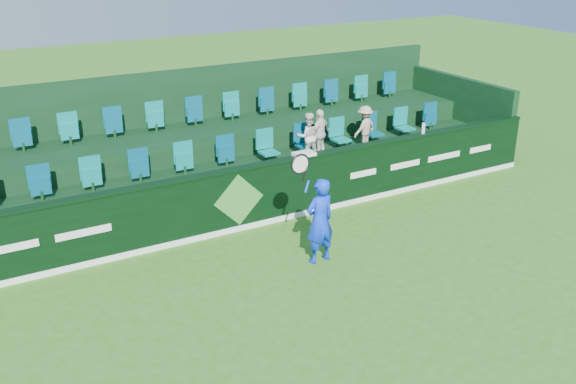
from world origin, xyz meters
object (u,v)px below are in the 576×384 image
spectator_left (308,136)px  spectator_right (365,127)px  tennis_player (319,220)px  spectator_middle (320,133)px  towel (304,154)px  drinks_bottle (423,128)px

spectator_left → spectator_right: (1.61, 0.00, -0.02)m
tennis_player → spectator_left: (1.65, 3.14, 0.51)m
spectator_middle → spectator_right: bearing=155.6°
spectator_right → towel: 2.64m
tennis_player → drinks_bottle: size_ratio=9.13×
tennis_player → towel: tennis_player is taller
drinks_bottle → tennis_player: bearing=-154.0°
spectator_middle → towel: 1.58m
spectator_left → spectator_middle: spectator_middle is taller
spectator_middle → towel: bearing=20.7°
spectator_right → spectator_middle: bearing=-16.4°
spectator_middle → towel: (-1.11, -1.12, 0.01)m
tennis_player → spectator_right: tennis_player is taller
spectator_left → spectator_right: spectator_left is taller
tennis_player → spectator_right: bearing=43.9°
spectator_middle → spectator_left: bearing=-24.4°
spectator_middle → drinks_bottle: bearing=128.1°
tennis_player → towel: size_ratio=4.97×
spectator_left → towel: 1.36m
tennis_player → spectator_left: bearing=62.3°
spectator_right → drinks_bottle: (0.87, -1.12, 0.14)m
spectator_left → drinks_bottle: bearing=169.2°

